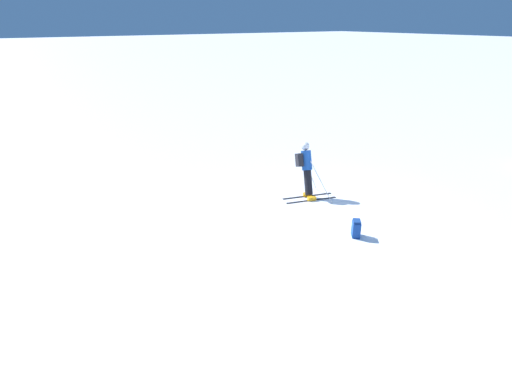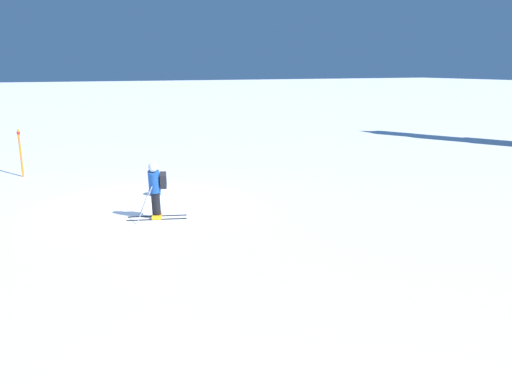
{
  "view_description": "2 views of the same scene",
  "coord_description": "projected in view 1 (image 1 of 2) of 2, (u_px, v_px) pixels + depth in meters",
  "views": [
    {
      "loc": [
        -7.83,
        8.39,
        5.59
      ],
      "look_at": [
        0.09,
        3.07,
        1.45
      ],
      "focal_mm": 28.0,
      "sensor_mm": 36.0,
      "label": 1
    },
    {
      "loc": [
        15.87,
        -3.33,
        4.47
      ],
      "look_at": [
        2.8,
        2.68,
        0.85
      ],
      "focal_mm": 35.0,
      "sensor_mm": 36.0,
      "label": 2
    }
  ],
  "objects": [
    {
      "name": "ground_plane",
      "position": [
        339.0,
        214.0,
        12.48
      ],
      "size": [
        300.0,
        300.0,
        0.0
      ],
      "primitive_type": "plane",
      "color": "white"
    },
    {
      "name": "spare_backpack",
      "position": [
        356.0,
        228.0,
        11.1
      ],
      "size": [
        0.37,
        0.36,
        0.5
      ],
      "rotation": [
        0.0,
        0.0,
        5.6
      ],
      "color": "#194293",
      "rests_on": "ground"
    },
    {
      "name": "skier",
      "position": [
        306.0,
        167.0,
        13.43
      ],
      "size": [
        1.51,
        1.84,
        1.86
      ],
      "rotation": [
        0.0,
        0.0,
        -0.3
      ],
      "color": "black",
      "rests_on": "ground"
    }
  ]
}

